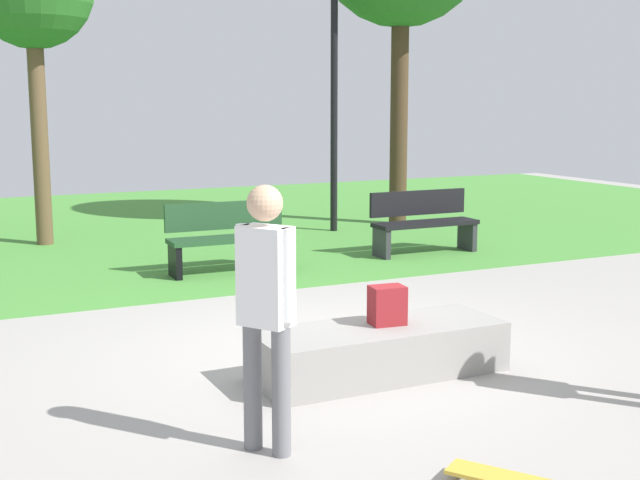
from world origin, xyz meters
TOP-DOWN VIEW (x-y plane):
  - ground_plane at (0.00, 0.00)m, footprint 28.00×28.00m
  - grass_lawn at (0.00, 8.20)m, footprint 26.60×11.60m
  - concrete_ledge at (-0.01, -0.82)m, footprint 2.08×0.76m
  - backpack_on_ledge at (0.08, -0.79)m, footprint 0.30×0.23m
  - skater_performing_trick at (-1.42, -1.86)m, footprint 0.34×0.38m
  - park_bench_far_left at (3.35, 3.79)m, footprint 1.60×0.47m
  - park_bench_near_lamppost at (0.32, 3.71)m, footprint 1.61×0.50m
  - lamp_post at (3.14, 6.28)m, footprint 0.28×0.28m

SIDE VIEW (x-z plane):
  - ground_plane at x=0.00m, z-range 0.00..0.00m
  - grass_lawn at x=0.00m, z-range 0.00..0.01m
  - concrete_ledge at x=-0.01m, z-range 0.00..0.41m
  - park_bench_far_left at x=3.35m, z-range 0.03..0.94m
  - park_bench_near_lamppost at x=0.32m, z-range 0.03..0.94m
  - backpack_on_ledge at x=0.08m, z-range 0.41..0.73m
  - skater_performing_trick at x=-1.42m, z-range 0.15..1.87m
  - lamp_post at x=3.14m, z-range 0.47..5.43m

